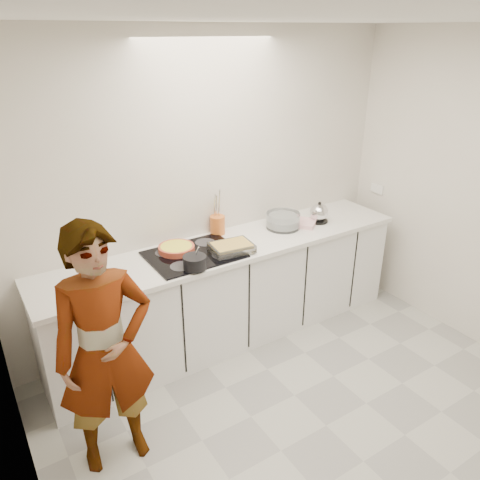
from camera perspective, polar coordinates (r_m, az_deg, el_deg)
floor at (r=3.60m, az=10.46°, el=-21.36°), size 3.60×3.20×0.00m
ceiling at (r=2.54m, az=15.30°, el=24.69°), size 3.60×3.20×0.00m
wall_back at (r=4.02m, az=-3.65°, el=6.14°), size 3.60×0.00×2.60m
wall_left at (r=2.15m, az=-25.85°, el=-14.13°), size 0.00×3.20×2.60m
base_cabinets at (r=4.12m, az=-1.14°, el=-6.54°), size 3.20×0.58×0.87m
countertop at (r=3.91m, az=-1.20°, el=-0.81°), size 3.24×0.64×0.04m
hob at (r=3.73m, az=-5.63°, el=-1.77°), size 0.72×0.54×0.01m
tart_dish at (r=3.77m, az=-7.76°, el=-1.00°), size 0.31×0.31×0.05m
saucepan at (r=3.48m, az=-5.54°, el=-2.72°), size 0.22×0.22×0.17m
baking_dish at (r=3.74m, az=-1.03°, el=-0.86°), size 0.36×0.28×0.06m
mixing_bowl at (r=4.22m, az=5.26°, el=2.31°), size 0.39×0.39×0.14m
tea_towel at (r=4.32m, az=8.05°, el=2.04°), size 0.28×0.27×0.04m
kettle at (r=4.39m, az=9.59°, el=3.21°), size 0.18×0.18×0.20m
utensil_crock at (r=4.08m, az=-2.75°, el=1.85°), size 0.15×0.15×0.16m
cook at (r=2.94m, az=-16.14°, el=-12.91°), size 0.62×0.43×1.63m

